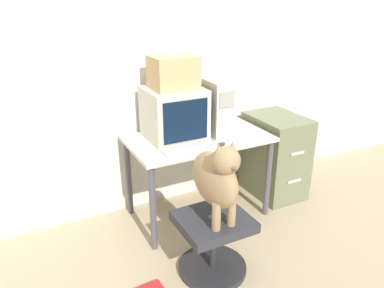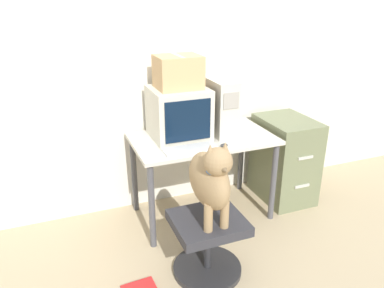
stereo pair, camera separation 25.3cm
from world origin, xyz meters
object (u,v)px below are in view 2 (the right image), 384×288
at_px(dog, 211,178).
at_px(filing_cabinet, 284,159).
at_px(office_chair, 208,242).
at_px(cardboard_box, 178,72).
at_px(crt_monitor, 179,113).
at_px(keyboard, 190,149).
at_px(pc_tower, 218,106).

height_order(dog, filing_cabinet, dog).
distance_m(office_chair, cardboard_box, 1.31).
xyz_separation_m(office_chair, dog, (-0.00, -0.03, 0.51)).
height_order(office_chair, filing_cabinet, filing_cabinet).
relative_size(office_chair, dog, 0.82).
height_order(office_chair, cardboard_box, cardboard_box).
relative_size(crt_monitor, filing_cabinet, 0.57).
height_order(crt_monitor, filing_cabinet, crt_monitor).
relative_size(keyboard, filing_cabinet, 0.52).
xyz_separation_m(dog, filing_cabinet, (1.11, 0.75, -0.37)).
distance_m(office_chair, filing_cabinet, 1.33).
bearing_deg(pc_tower, filing_cabinet, -6.55).
distance_m(crt_monitor, filing_cabinet, 1.18).
bearing_deg(keyboard, crt_monitor, 86.18).
bearing_deg(crt_monitor, keyboard, -93.82).
bearing_deg(pc_tower, dog, -117.79).
relative_size(filing_cabinet, cardboard_box, 2.30).
bearing_deg(dog, keyboard, 83.83).
bearing_deg(filing_cabinet, dog, -146.16).
bearing_deg(office_chair, dog, -90.00).
bearing_deg(cardboard_box, filing_cabinet, -4.18).
bearing_deg(office_chair, pc_tower, 61.47).
relative_size(dog, filing_cabinet, 0.75).
height_order(crt_monitor, dog, crt_monitor).
distance_m(crt_monitor, keyboard, 0.37).
distance_m(keyboard, cardboard_box, 0.62).
bearing_deg(filing_cabinet, cardboard_box, 175.82).
bearing_deg(dog, office_chair, 90.00).
relative_size(crt_monitor, pc_tower, 0.96).
distance_m(keyboard, filing_cabinet, 1.14).
bearing_deg(keyboard, cardboard_box, 86.23).
distance_m(crt_monitor, office_chair, 1.06).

